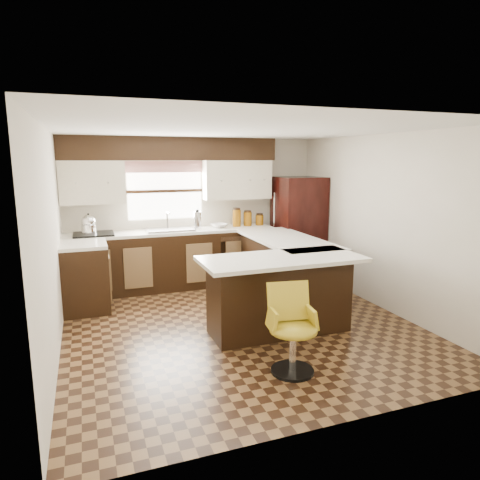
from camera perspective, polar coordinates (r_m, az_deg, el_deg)
name	(u,v)px	position (r m, az deg, el deg)	size (l,w,h in m)	color
floor	(240,325)	(5.50, -0.01, -11.25)	(4.40, 4.40, 0.00)	#49301A
ceiling	(240,129)	(5.12, -0.02, 14.55)	(4.40, 4.40, 0.00)	silver
wall_back	(195,211)	(7.26, -5.99, 3.86)	(4.40, 4.40, 0.00)	beige
wall_front	(342,278)	(3.24, 13.48, -4.90)	(4.40, 4.40, 0.00)	beige
wall_left	(51,243)	(4.88, -23.85, -0.32)	(4.40, 4.40, 0.00)	beige
wall_right	(383,223)	(6.21, 18.53, 2.21)	(4.40, 4.40, 0.00)	beige
base_cab_back	(174,260)	(7.01, -8.84, -2.69)	(3.30, 0.60, 0.90)	black
base_cab_left	(86,278)	(6.25, -19.90, -4.84)	(0.60, 0.70, 0.90)	black
counter_back	(173,232)	(6.91, -8.95, 1.12)	(3.30, 0.60, 0.04)	silver
counter_left	(83,245)	(6.15, -20.17, -0.59)	(0.60, 0.70, 0.04)	silver
soffit	(172,149)	(6.95, -9.06, 11.92)	(3.40, 0.35, 0.36)	black
upper_cab_left	(92,182)	(6.83, -19.11, 7.29)	(0.94, 0.35, 0.64)	beige
upper_cab_right	(237,180)	(7.25, -0.46, 8.04)	(1.14, 0.35, 0.64)	beige
window_pane	(165,191)	(7.10, -9.94, 6.45)	(1.20, 0.02, 0.90)	white
valance	(165,167)	(7.05, -9.99, 9.59)	(1.30, 0.06, 0.18)	#D19B93
sink	(170,230)	(6.88, -9.34, 1.38)	(0.75, 0.45, 0.03)	#B2B2B7
dishwasher	(238,260)	(7.00, -0.32, -2.74)	(0.58, 0.03, 0.78)	black
cooktop	(94,234)	(6.76, -18.94, 0.76)	(0.58, 0.50, 0.03)	black
peninsula_long	(283,272)	(6.24, 5.81, -4.27)	(0.60, 1.95, 0.90)	black
peninsula_return	(279,296)	(5.18, 5.26, -7.41)	(1.65, 0.60, 0.90)	black
counter_pen_long	(287,240)	(6.16, 6.31, 0.02)	(0.84, 1.95, 0.04)	silver
counter_pen_return	(282,259)	(4.97, 5.59, -2.55)	(1.89, 0.84, 0.04)	silver
refrigerator	(298,228)	(7.46, 7.76, 1.55)	(0.76, 0.73, 1.77)	black
bar_chair	(293,330)	(4.24, 7.12, -11.87)	(0.46, 0.46, 0.87)	gold
kettle	(89,223)	(6.74, -19.51, 2.10)	(0.22, 0.22, 0.30)	silver
percolator	(197,220)	(6.98, -5.70, 2.64)	(0.13, 0.13, 0.28)	silver
mixing_bowl	(219,226)	(7.09, -2.82, 1.93)	(0.26, 0.26, 0.06)	white
canister_large	(237,218)	(7.19, -0.45, 2.94)	(0.14, 0.14, 0.28)	#7A4809
canister_med	(248,219)	(7.26, 1.02, 2.82)	(0.14, 0.14, 0.23)	#7A4809
canister_small	(260,220)	(7.35, 2.62, 2.67)	(0.14, 0.14, 0.17)	#7A4809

